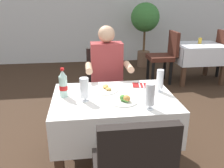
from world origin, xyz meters
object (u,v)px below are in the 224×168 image
(main_dining_table, at_px, (113,114))
(seated_diner_far, at_px, (107,74))
(chair_far_diner_seat, at_px, (105,84))
(beer_glass_middle, at_px, (150,96))
(background_table_tumbler, at_px, (200,41))
(beer_glass_left, at_px, (160,80))
(plate_near_camera, at_px, (124,100))
(beer_glass_right, at_px, (84,89))
(background_dining_table, at_px, (197,54))
(background_chair_left, at_px, (165,54))
(napkin_cutlery_set, at_px, (141,85))
(cola_bottle_primary, at_px, (63,84))
(plate_far_diner, at_px, (105,89))
(potted_plant_corner, at_px, (145,22))

(main_dining_table, relative_size, seated_diner_far, 0.85)
(chair_far_diner_seat, relative_size, beer_glass_middle, 4.58)
(background_table_tumbler, bearing_deg, beer_glass_left, -124.12)
(main_dining_table, xyz_separation_m, plate_near_camera, (0.07, -0.14, 0.19))
(seated_diner_far, relative_size, beer_glass_right, 6.16)
(beer_glass_left, bearing_deg, beer_glass_middle, -119.24)
(main_dining_table, relative_size, beer_glass_right, 5.24)
(background_dining_table, bearing_deg, chair_far_diner_seat, -142.28)
(chair_far_diner_seat, distance_m, background_chair_left, 1.97)
(beer_glass_left, distance_m, napkin_cutlery_set, 0.24)
(seated_diner_far, distance_m, beer_glass_left, 0.76)
(background_table_tumbler, bearing_deg, beer_glass_right, -132.90)
(beer_glass_middle, relative_size, napkin_cutlery_set, 1.08)
(seated_diner_far, distance_m, background_dining_table, 2.51)
(beer_glass_right, height_order, napkin_cutlery_set, beer_glass_right)
(plate_near_camera, distance_m, beer_glass_middle, 0.25)
(beer_glass_middle, height_order, cola_bottle_primary, cola_bottle_primary)
(plate_far_diner, distance_m, background_table_tumbler, 3.00)
(background_chair_left, height_order, potted_plant_corner, potted_plant_corner)
(main_dining_table, height_order, background_dining_table, same)
(chair_far_diner_seat, height_order, background_chair_left, same)
(chair_far_diner_seat, height_order, beer_glass_left, chair_far_diner_seat)
(plate_near_camera, bearing_deg, background_chair_left, 63.36)
(seated_diner_far, xyz_separation_m, potted_plant_corner, (1.17, 2.76, 0.33))
(plate_far_diner, height_order, beer_glass_middle, beer_glass_middle)
(potted_plant_corner, bearing_deg, background_chair_left, -85.14)
(background_dining_table, distance_m, background_chair_left, 0.65)
(plate_near_camera, bearing_deg, potted_plant_corner, 72.67)
(chair_far_diner_seat, bearing_deg, main_dining_table, -90.00)
(beer_glass_right, distance_m, cola_bottle_primary, 0.22)
(main_dining_table, relative_size, plate_near_camera, 4.53)
(seated_diner_far, xyz_separation_m, background_chair_left, (1.27, 1.61, -0.16))
(beer_glass_right, distance_m, napkin_cutlery_set, 0.65)
(cola_bottle_primary, relative_size, background_chair_left, 0.27)
(beer_glass_middle, distance_m, background_chair_left, 2.79)
(beer_glass_right, bearing_deg, napkin_cutlery_set, 28.24)
(chair_far_diner_seat, xyz_separation_m, beer_glass_left, (0.44, -0.73, 0.28))
(chair_far_diner_seat, bearing_deg, background_chair_left, 49.37)
(beer_glass_left, bearing_deg, cola_bottle_primary, -179.72)
(background_table_tumbler, bearing_deg, chair_far_diner_seat, -141.89)
(plate_far_diner, relative_size, background_chair_left, 0.26)
(chair_far_diner_seat, bearing_deg, beer_glass_left, -59.07)
(cola_bottle_primary, distance_m, background_chair_left, 2.83)
(plate_near_camera, relative_size, background_dining_table, 0.27)
(potted_plant_corner, bearing_deg, plate_far_diner, -110.79)
(plate_near_camera, distance_m, background_dining_table, 3.07)
(seated_diner_far, bearing_deg, beer_glass_left, -56.05)
(plate_near_camera, relative_size, background_chair_left, 0.24)
(chair_far_diner_seat, xyz_separation_m, beer_glass_middle, (0.24, -1.07, 0.28))
(chair_far_diner_seat, relative_size, cola_bottle_primary, 3.69)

